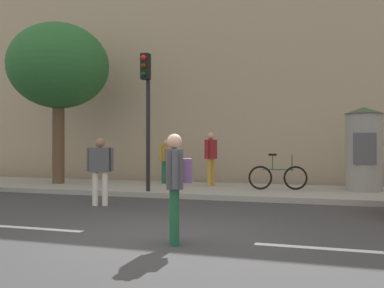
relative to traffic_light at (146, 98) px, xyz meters
name	(u,v)px	position (x,y,z in m)	size (l,w,h in m)	color
ground_plane	(162,237)	(2.64, -5.24, -2.86)	(80.00, 80.00, 0.00)	#38383A
sidewalk_curb	(248,191)	(2.64, 1.76, -2.78)	(36.00, 4.00, 0.15)	#9E9B93
lane_markings	(162,237)	(2.64, -5.24, -2.85)	(25.80, 0.16, 0.01)	silver
building_backdrop	(272,70)	(2.64, 6.76, 1.76)	(36.00, 5.00, 9.25)	tan
traffic_light	(146,98)	(0.00, 0.00, 0.00)	(0.24, 0.45, 4.00)	black
poster_column	(364,148)	(6.00, 2.19, -1.45)	(1.14, 1.14, 2.47)	gray
street_tree	(58,67)	(-4.14, 1.63, 1.42)	(3.54, 3.54, 5.67)	brown
pedestrian_with_bag	(100,166)	(-0.27, -2.18, -1.87)	(0.65, 0.36, 1.67)	silver
pedestrian_in_dark_shirt	(176,178)	(3.02, -5.62, -1.86)	(0.50, 0.63, 1.66)	#1E5938
pedestrian_near_pole	(211,154)	(1.25, 2.41, -1.65)	(0.33, 0.61, 1.78)	#B78C33
pedestrian_with_backpack	(166,157)	(-0.51, 2.81, -1.79)	(0.49, 0.54, 1.55)	#1E5938
bicycle_leaning	(278,177)	(3.54, 1.77, -2.32)	(1.74, 0.44, 1.09)	black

